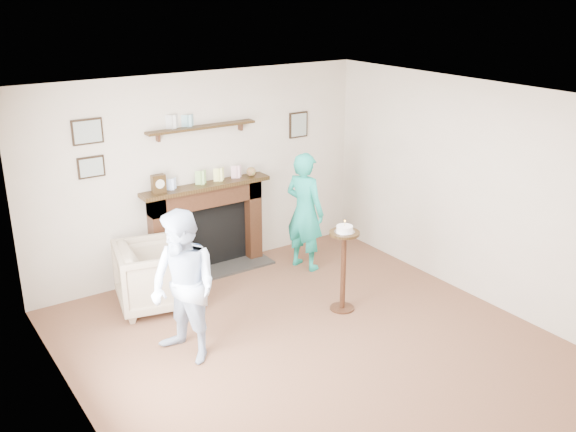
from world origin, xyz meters
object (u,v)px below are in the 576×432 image
Objects in this scene: man at (188,357)px; woman at (304,266)px; pedestal_table at (344,255)px; armchair at (157,305)px.

woman reaches higher than man.
pedestal_table is (1.88, -0.06, 0.66)m from man.
armchair is 2.21m from pedestal_table.
man is at bearing -176.28° from armchair.
pedestal_table is (-0.31, -1.18, 0.66)m from woman.
man is 1.41× the size of pedestal_table.
armchair is at bearing 70.84° from woman.
man is 2.46m from woman.
man is at bearing 178.03° from pedestal_table.
woman is (2.02, -0.06, 0.00)m from armchair.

